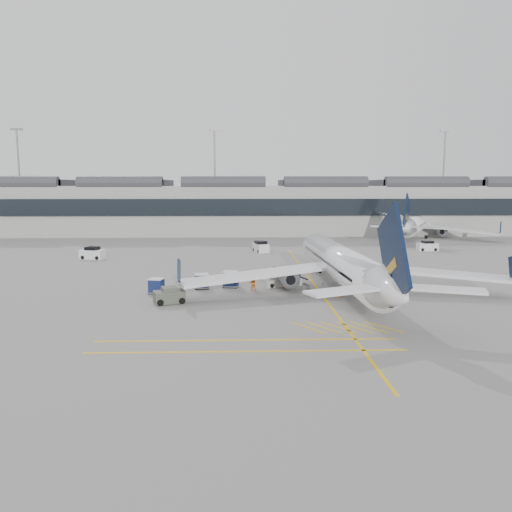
{
  "coord_description": "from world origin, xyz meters",
  "views": [
    {
      "loc": [
        1.65,
        -45.03,
        11.17
      ],
      "look_at": [
        3.2,
        5.38,
        4.0
      ],
      "focal_mm": 35.0,
      "sensor_mm": 36.0,
      "label": 1
    }
  ],
  "objects_px": {
    "belt_loader": "(281,280)",
    "baggage_cart_a": "(292,275)",
    "ramp_agent_a": "(285,278)",
    "pushback_tug": "(169,296)",
    "airliner_main": "(342,265)",
    "ramp_agent_b": "(252,283)"
  },
  "relations": [
    {
      "from": "pushback_tug",
      "to": "belt_loader",
      "type": "bearing_deg",
      "value": 16.35
    },
    {
      "from": "airliner_main",
      "to": "ramp_agent_b",
      "type": "xyz_separation_m",
      "value": [
        -9.4,
        1.12,
        -2.12
      ]
    },
    {
      "from": "baggage_cart_a",
      "to": "ramp_agent_a",
      "type": "distance_m",
      "value": 2.07
    },
    {
      "from": "baggage_cart_a",
      "to": "ramp_agent_a",
      "type": "bearing_deg",
      "value": -123.23
    },
    {
      "from": "belt_loader",
      "to": "pushback_tug",
      "type": "bearing_deg",
      "value": -165.65
    },
    {
      "from": "airliner_main",
      "to": "pushback_tug",
      "type": "distance_m",
      "value": 18.17
    },
    {
      "from": "belt_loader",
      "to": "baggage_cart_a",
      "type": "xyz_separation_m",
      "value": [
        1.37,
        0.83,
        0.4
      ]
    },
    {
      "from": "belt_loader",
      "to": "ramp_agent_b",
      "type": "height_order",
      "value": "belt_loader"
    },
    {
      "from": "ramp_agent_a",
      "to": "airliner_main",
      "type": "bearing_deg",
      "value": -81.84
    },
    {
      "from": "belt_loader",
      "to": "baggage_cart_a",
      "type": "bearing_deg",
      "value": 9.59
    },
    {
      "from": "airliner_main",
      "to": "pushback_tug",
      "type": "relative_size",
      "value": 11.56
    },
    {
      "from": "airliner_main",
      "to": "ramp_agent_a",
      "type": "relative_size",
      "value": 18.77
    },
    {
      "from": "belt_loader",
      "to": "ramp_agent_b",
      "type": "relative_size",
      "value": 3.27
    },
    {
      "from": "belt_loader",
      "to": "ramp_agent_a",
      "type": "relative_size",
      "value": 2.67
    },
    {
      "from": "ramp_agent_a",
      "to": "ramp_agent_b",
      "type": "height_order",
      "value": "ramp_agent_a"
    },
    {
      "from": "airliner_main",
      "to": "baggage_cart_a",
      "type": "distance_m",
      "value": 6.83
    },
    {
      "from": "airliner_main",
      "to": "baggage_cart_a",
      "type": "relative_size",
      "value": 19.26
    },
    {
      "from": "baggage_cart_a",
      "to": "pushback_tug",
      "type": "xyz_separation_m",
      "value": [
        -12.67,
        -8.99,
        -0.32
      ]
    },
    {
      "from": "airliner_main",
      "to": "baggage_cart_a",
      "type": "bearing_deg",
      "value": 134.77
    },
    {
      "from": "baggage_cart_a",
      "to": "ramp_agent_b",
      "type": "bearing_deg",
      "value": -149.68
    },
    {
      "from": "baggage_cart_a",
      "to": "ramp_agent_b",
      "type": "height_order",
      "value": "baggage_cart_a"
    },
    {
      "from": "ramp_agent_a",
      "to": "pushback_tug",
      "type": "distance_m",
      "value": 13.72
    }
  ]
}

